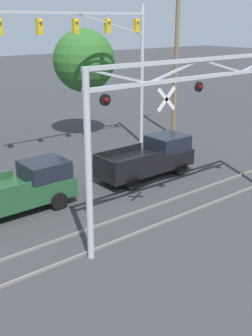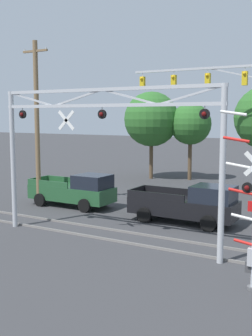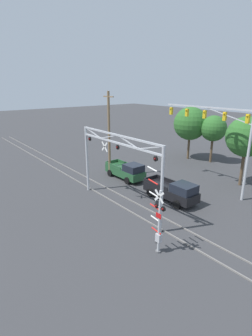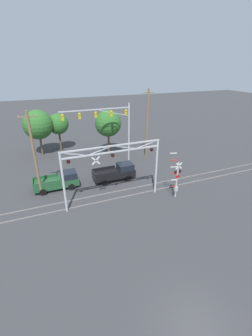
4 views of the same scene
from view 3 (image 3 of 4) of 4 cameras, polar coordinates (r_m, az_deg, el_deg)
name	(u,v)px [view 3 (image 3 of 4)]	position (r m, az deg, el deg)	size (l,w,h in m)	color
rail_track_near	(121,206)	(23.57, -1.14, -8.27)	(80.00, 0.08, 0.10)	gray
rail_track_far	(133,202)	(24.37, 1.57, -7.35)	(80.00, 0.08, 0.10)	gray
crossing_gantry	(118,159)	(21.83, -1.82, 2.08)	(10.52, 0.27, 6.53)	#B7BABF
crossing_signal_mast	(158,222)	(16.90, 7.05, -11.63)	(1.63, 0.35, 5.57)	#B7BABF
traffic_signal_span	(225,131)	(26.62, 20.72, 7.57)	(10.00, 0.39, 8.83)	#B7BABF
pickup_truck_lead	(173,191)	(24.71, 10.15, -4.92)	(5.45, 2.15, 2.01)	black
pickup_truck_following	(127,171)	(29.85, 0.11, -0.62)	(5.27, 2.15, 2.01)	#23512D
utility_pole_left	(109,134)	(30.01, -3.70, 7.39)	(1.80, 0.28, 9.71)	brown
background_tree_beyond_span	(214,129)	(37.54, 18.52, 8.14)	(3.48, 3.48, 6.47)	brown
background_tree_far_left_verge	(247,137)	(29.60, 24.76, 6.16)	(4.16, 4.16, 7.36)	brown
background_tree_far_right_verge	(190,124)	(38.51, 13.82, 9.37)	(4.66, 4.66, 7.44)	brown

